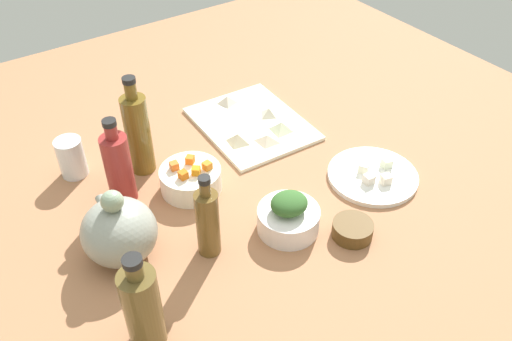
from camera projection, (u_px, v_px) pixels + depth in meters
tabletop at (256, 192)px, 125.16cm from camera, size 190.00×190.00×3.00cm
cutting_board at (252, 124)px, 143.08cm from camera, size 32.73×26.80×1.00cm
plate_tofu at (373, 176)px, 126.37cm from camera, size 21.17×21.17×1.20cm
bowl_greens at (288, 220)px, 112.27cm from camera, size 13.13×13.13×5.28cm
bowl_carrots at (191, 179)px, 122.10cm from camera, size 14.03×14.03×5.52cm
bowl_small_side at (352, 230)px, 111.40cm from camera, size 8.56×8.56×3.35cm
teapot at (119, 231)px, 104.32cm from camera, size 16.99×14.83×16.67cm
bottle_0 at (119, 167)px, 115.78cm from camera, size 5.95×5.95×21.14cm
bottle_1 at (138, 133)px, 122.78cm from camera, size 5.93×5.93×24.93cm
bottle_2 at (208, 221)px, 104.17cm from camera, size 4.71×4.71×19.40cm
bottle_3 at (142, 307)px, 87.85cm from camera, size 6.37×6.37×20.90cm
drinking_glass_0 at (71, 158)px, 124.93cm from camera, size 6.28×6.28×9.64cm
carrot_cube_0 at (183, 175)px, 117.63cm from camera, size 1.98×1.98×1.80cm
carrot_cube_1 at (190, 160)px, 121.75cm from camera, size 2.54×2.54×1.80cm
carrot_cube_2 at (196, 171)px, 118.68cm from camera, size 2.53×2.53×1.80cm
carrot_cube_3 at (207, 166)px, 120.06cm from camera, size 2.12×2.12×1.80cm
carrot_cube_4 at (174, 166)px, 120.07cm from camera, size 1.98×1.98×1.80cm
chopped_greens_mound at (289, 203)px, 109.28cm from camera, size 7.63×8.37×4.04cm
tofu_cube_0 at (386, 179)px, 122.82cm from camera, size 2.75×2.75×2.20cm
tofu_cube_1 at (364, 168)px, 126.01cm from camera, size 3.02×3.02×2.20cm
tofu_cube_2 at (387, 163)px, 127.37cm from camera, size 2.58×2.58×2.20cm
tofu_cube_3 at (369, 179)px, 122.86cm from camera, size 2.33×2.33×2.20cm
dumpling_0 at (238, 138)px, 134.87cm from camera, size 6.50×6.43×2.69cm
dumpling_1 at (269, 112)px, 144.65cm from camera, size 4.84×5.11×2.27cm
dumpling_2 at (281, 126)px, 139.09cm from camera, size 7.09×7.11×2.56cm
dumpling_3 at (267, 139)px, 135.37cm from camera, size 6.79×6.78×2.07cm
dumpling_4 at (227, 100)px, 149.18cm from camera, size 5.81×5.84×2.36cm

